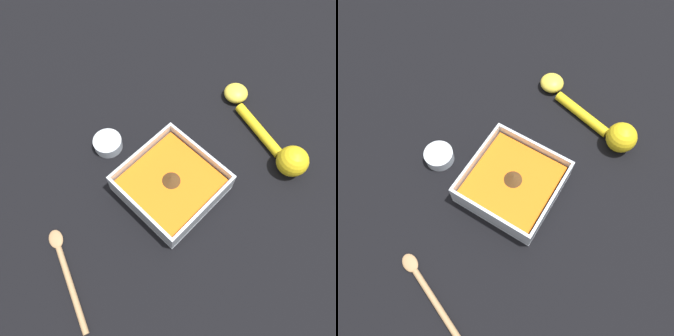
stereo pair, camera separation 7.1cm
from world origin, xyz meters
The scene contains 6 objects.
ground_plane centered at (0.00, 0.00, 0.00)m, with size 4.00×4.00×0.00m, color black.
square_dish centered at (-0.02, 0.03, 0.02)m, with size 0.19×0.19×0.06m.
spice_bowl centered at (0.16, 0.06, 0.01)m, with size 0.07×0.07×0.03m.
lemon_squeezer centered at (-0.15, -0.19, 0.03)m, with size 0.22×0.09×0.07m.
lemon_half centered at (0.04, -0.26, 0.02)m, with size 0.06×0.06×0.03m.
wooden_spoon centered at (0.00, 0.30, 0.01)m, with size 0.21×0.09×0.01m.
Camera 1 is at (-0.21, 0.24, 0.67)m, focal length 35.00 mm.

